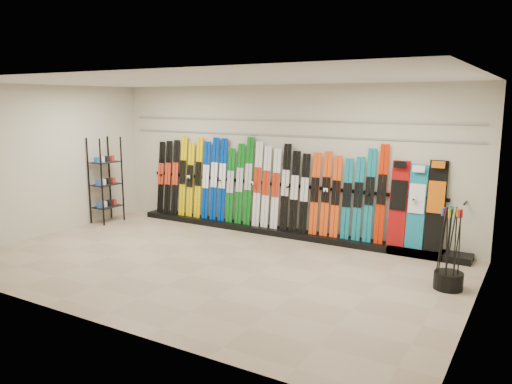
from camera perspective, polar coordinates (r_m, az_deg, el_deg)
The scene contains 13 objects.
floor at distance 8.40m, azimuth -5.29°, elevation -8.28°, with size 8.00×8.00×0.00m, color tan.
back_wall at distance 10.16m, azimuth 2.85°, elevation 3.68°, with size 8.00×8.00×0.00m, color beige.
left_wall at distance 10.87m, azimuth -22.83°, elevation 3.32°, with size 5.00×5.00×0.00m, color beige.
right_wall at distance 6.58m, azimuth 24.04°, elevation -0.85°, with size 5.00×5.00×0.00m, color beige.
ceiling at distance 7.97m, azimuth -5.66°, elevation 12.63°, with size 8.00×8.00×0.00m, color silver.
ski_rack_base at distance 10.13m, azimuth 3.32°, elevation -4.64°, with size 8.00×0.40×0.12m, color black.
skis at distance 10.31m, azimuth 0.01°, elevation 0.74°, with size 5.37×0.22×1.83m.
snowboards at distance 9.17m, azimuth 17.90°, elevation -1.46°, with size 0.95×0.24×1.56m.
accessory_rack at distance 11.57m, azimuth -16.79°, elevation 1.31°, with size 0.40×0.60×1.90m, color black.
pole_bin at distance 7.81m, azimuth 21.12°, elevation -9.42°, with size 0.41×0.41×0.25m, color black.
ski_poles at distance 7.64m, azimuth 21.24°, elevation -6.06°, with size 0.33×0.36×1.18m.
slatwall_rail_0 at distance 10.09m, azimuth 2.82°, elevation 6.49°, with size 7.60×0.02×0.03m, color gray.
slatwall_rail_1 at distance 10.08m, azimuth 2.84°, elevation 8.19°, with size 7.60×0.02×0.03m, color gray.
Camera 1 is at (4.69, -6.44, 2.67)m, focal length 35.00 mm.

